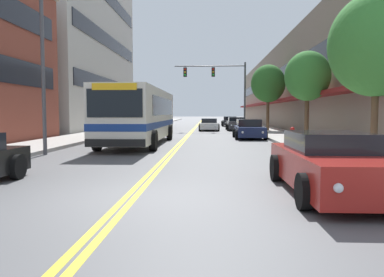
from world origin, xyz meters
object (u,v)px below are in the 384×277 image
street_tree_right_mid (307,76)px  fire_hydrant (292,135)px  car_red_parked_right_foreground (331,164)px  street_tree_right_far (268,84)px  car_white_moving_lead (209,125)px  street_tree_right_near (377,45)px  car_beige_parked_left_far (153,124)px  city_bus (141,114)px  traffic_signal_mast (221,82)px  car_champagne_parked_left_mid (136,127)px  car_dark_grey_parked_right_end (236,124)px  car_navy_parked_right_far (249,130)px  car_charcoal_parked_right_mid (230,122)px  street_lamp_left_near (50,27)px

street_tree_right_mid → fire_hydrant: 4.35m
car_red_parked_right_foreground → fire_hydrant: car_red_parked_right_foreground is taller
street_tree_right_far → car_white_moving_lead: bearing=151.9°
street_tree_right_near → car_beige_parked_left_far: bearing=113.7°
city_bus → car_beige_parked_left_far: bearing=96.5°
car_red_parked_right_foreground → fire_hydrant: bearing=81.9°
traffic_signal_mast → street_tree_right_mid: size_ratio=1.38×
car_champagne_parked_left_mid → car_dark_grey_parked_right_end: bearing=38.8°
car_champagne_parked_left_mid → street_tree_right_mid: bearing=-37.0°
city_bus → fire_hydrant: 8.43m
car_navy_parked_right_far → car_dark_grey_parked_right_end: size_ratio=0.95×
street_tree_right_near → car_champagne_parked_left_mid: bearing=123.8°
car_dark_grey_parked_right_end → street_tree_right_far: (2.61, -3.43, 3.78)m
car_navy_parked_right_far → car_white_moving_lead: car_navy_parked_right_far is taller
car_charcoal_parked_right_mid → traffic_signal_mast: bearing=-97.6°
car_champagne_parked_left_mid → traffic_signal_mast: traffic_signal_mast is taller
city_bus → street_tree_right_mid: bearing=5.2°
car_navy_parked_right_far → street_tree_right_mid: (2.90, -3.95, 3.25)m
traffic_signal_mast → street_lamp_left_near: size_ratio=0.78×
car_red_parked_right_foreground → car_navy_parked_right_far: size_ratio=1.10×
car_champagne_parked_left_mid → traffic_signal_mast: (7.26, 6.70, 4.24)m
car_charcoal_parked_right_mid → car_white_moving_lead: bearing=-102.8°
street_lamp_left_near → street_tree_right_far: (11.99, 19.06, -0.93)m
city_bus → fire_hydrant: bearing=-11.5°
city_bus → fire_hydrant: city_bus is taller
car_navy_parked_right_far → street_tree_right_far: size_ratio=0.74×
car_white_moving_lead → street_tree_right_far: street_tree_right_far is taller
car_charcoal_parked_right_mid → traffic_signal_mast: (-1.57, -11.80, 4.25)m
street_tree_right_near → traffic_signal_mast: bearing=100.6°
city_bus → car_charcoal_parked_right_mid: size_ratio=2.59×
car_champagne_parked_left_mid → car_dark_grey_parked_right_end: size_ratio=0.92×
car_charcoal_parked_right_mid → street_lamp_left_near: street_lamp_left_near is taller
car_white_moving_lead → fire_hydrant: 18.47m
car_white_moving_lead → street_tree_right_mid: bearing=-69.9°
car_charcoal_parked_right_mid → car_red_parked_right_foreground: bearing=-90.0°
fire_hydrant → street_lamp_left_near: bearing=-160.1°
car_charcoal_parked_right_mid → car_navy_parked_right_far: (0.03, -23.42, 0.02)m
city_bus → car_dark_grey_parked_right_end: city_bus is taller
car_champagne_parked_left_mid → car_beige_parked_left_far: (0.05, 9.17, -0.04)m
car_champagne_parked_left_mid → street_tree_right_mid: 15.09m
street_tree_right_mid → street_tree_right_far: (-0.29, 12.56, 0.53)m
traffic_signal_mast → street_tree_right_mid: bearing=-73.9°
car_champagne_parked_left_mid → car_dark_grey_parked_right_end: (8.85, 7.13, 0.02)m
traffic_signal_mast → street_tree_right_mid: (4.50, -15.58, -0.98)m
street_tree_right_mid → street_tree_right_far: street_tree_right_far is taller
car_dark_grey_parked_right_end → street_tree_right_mid: (2.91, -16.00, 3.24)m
city_bus → car_champagne_parked_left_mid: (-2.21, 9.74, -1.12)m
car_red_parked_right_foreground → car_charcoal_parked_right_mid: bearing=90.0°
street_tree_right_near → car_charcoal_parked_right_mid: bearing=94.7°
car_beige_parked_left_far → fire_hydrant: size_ratio=5.55×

